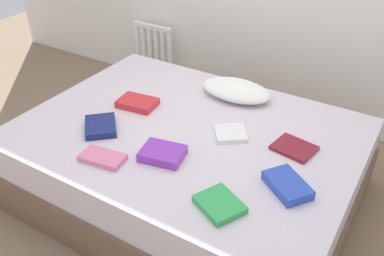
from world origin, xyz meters
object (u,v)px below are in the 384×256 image
at_px(textbook_purple, 163,154).
at_px(textbook_navy, 101,126).
at_px(radiator, 153,48).
at_px(bed, 188,163).
at_px(textbook_maroon, 294,148).
at_px(textbook_red, 137,103).
at_px(textbook_blue, 287,185).
at_px(textbook_green, 220,204).
at_px(textbook_pink, 103,158).
at_px(textbook_white, 231,133).
at_px(pillow, 236,90).

distance_m(textbook_purple, textbook_navy, 0.47).
height_order(radiator, textbook_navy, radiator).
relative_size(bed, textbook_maroon, 9.17).
bearing_deg(textbook_maroon, textbook_red, -166.67).
bearing_deg(textbook_blue, textbook_red, -157.47).
xyz_separation_m(textbook_green, textbook_pink, (-0.70, -0.01, -0.00)).
xyz_separation_m(textbook_white, textbook_green, (0.23, -0.56, 0.00)).
bearing_deg(textbook_pink, textbook_navy, 125.47).
relative_size(bed, textbook_navy, 8.70).
relative_size(pillow, textbook_blue, 2.01).
relative_size(pillow, textbook_maroon, 2.18).
relative_size(bed, pillow, 4.20).
height_order(textbook_red, textbook_blue, textbook_blue).
relative_size(textbook_blue, textbook_navy, 1.03).
bearing_deg(textbook_blue, textbook_white, -175.66).
bearing_deg(textbook_navy, bed, 78.20).
distance_m(textbook_blue, textbook_green, 0.36).
bearing_deg(textbook_green, textbook_maroon, 103.70).
distance_m(textbook_white, textbook_maroon, 0.37).
height_order(textbook_navy, textbook_green, textbook_navy).
xyz_separation_m(bed, textbook_maroon, (0.61, 0.13, 0.26)).
xyz_separation_m(textbook_red, textbook_green, (0.90, -0.55, -0.00)).
height_order(textbook_navy, textbook_pink, textbook_navy).
height_order(textbook_red, textbook_pink, textbook_red).
bearing_deg(bed, textbook_pink, -114.67).
bearing_deg(pillow, textbook_green, -67.64).
distance_m(textbook_purple, textbook_maroon, 0.73).
distance_m(textbook_blue, textbook_maroon, 0.34).
height_order(textbook_white, textbook_red, textbook_red).
height_order(textbook_green, textbook_pink, textbook_green).
relative_size(textbook_red, textbook_pink, 1.01).
bearing_deg(textbook_maroon, bed, -158.15).
bearing_deg(textbook_maroon, textbook_blue, -66.16).
bearing_deg(textbook_pink, textbook_green, -7.33).
distance_m(pillow, textbook_purple, 0.81).
relative_size(pillow, textbook_navy, 2.07).
xyz_separation_m(radiator, textbook_white, (1.38, -1.13, 0.16)).
bearing_deg(pillow, bed, -97.55).
bearing_deg(textbook_purple, radiator, 116.50).
bearing_deg(textbook_red, textbook_green, -38.57).
bearing_deg(textbook_red, textbook_pink, -77.72).
bearing_deg(pillow, radiator, 149.97).
xyz_separation_m(textbook_red, textbook_blue, (1.12, -0.27, 0.00)).
xyz_separation_m(radiator, textbook_purple, (1.16, -1.51, 0.18)).
relative_size(bed, textbook_white, 11.24).
xyz_separation_m(textbook_maroon, textbook_pink, (-0.84, -0.63, 0.00)).
bearing_deg(textbook_white, textbook_pink, -166.47).
relative_size(pillow, textbook_green, 2.27).
bearing_deg(radiator, textbook_maroon, -31.51).
distance_m(textbook_red, textbook_pink, 0.59).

